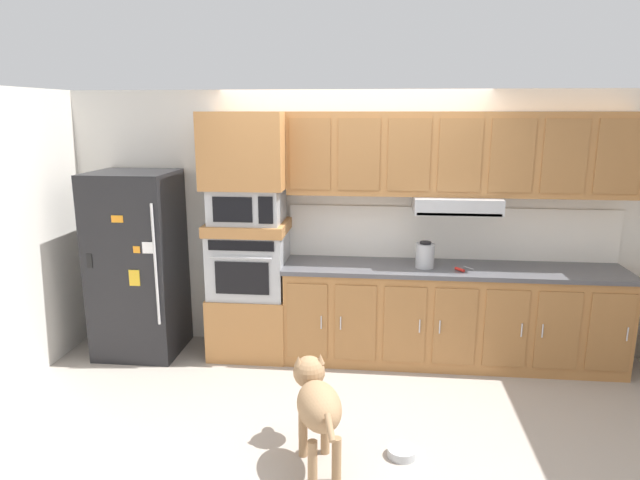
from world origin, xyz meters
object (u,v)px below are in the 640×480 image
(microwave, at_px, (247,205))
(dog, at_px, (317,401))
(dog_food_bowl, at_px, (402,452))
(refrigerator, at_px, (138,264))
(screwdriver, at_px, (461,269))
(electric_kettle, at_px, (425,255))
(built_in_oven, at_px, (249,263))

(microwave, height_order, dog, microwave)
(dog_food_bowl, bearing_deg, refrigerator, 148.85)
(screwdriver, xyz_separation_m, dog, (-1.12, -1.55, -0.49))
(microwave, distance_m, electric_kettle, 1.69)
(built_in_oven, bearing_deg, dog, -63.79)
(electric_kettle, distance_m, dog, 1.91)
(electric_kettle, relative_size, dog_food_bowl, 1.20)
(electric_kettle, xyz_separation_m, dog_food_bowl, (-0.23, -1.51, -1.00))
(dog, distance_m, dog_food_bowl, 0.72)
(built_in_oven, bearing_deg, electric_kettle, -1.66)
(dog_food_bowl, bearing_deg, electric_kettle, 81.26)
(screwdriver, height_order, electric_kettle, electric_kettle)
(screwdriver, relative_size, dog, 0.20)
(built_in_oven, relative_size, dog_food_bowl, 3.50)
(built_in_oven, relative_size, electric_kettle, 2.92)
(dog, bearing_deg, dog_food_bowl, -96.36)
(refrigerator, distance_m, built_in_oven, 1.07)
(microwave, height_order, electric_kettle, microwave)
(refrigerator, xyz_separation_m, built_in_oven, (1.07, 0.07, 0.02))
(refrigerator, height_order, built_in_oven, refrigerator)
(refrigerator, bearing_deg, built_in_oven, 3.62)
(dog, xyz_separation_m, dog_food_bowl, (0.57, 0.12, -0.42))
(dog_food_bowl, bearing_deg, screwdriver, 69.25)
(electric_kettle, bearing_deg, screwdriver, -14.79)
(built_in_oven, distance_m, microwave, 0.56)
(microwave, distance_m, screwdriver, 2.02)
(microwave, distance_m, dog_food_bowl, 2.54)
(built_in_oven, xyz_separation_m, electric_kettle, (1.63, -0.05, 0.13))
(refrigerator, height_order, microwave, refrigerator)
(electric_kettle, height_order, dog, electric_kettle)
(microwave, distance_m, dog, 2.13)
(electric_kettle, bearing_deg, dog_food_bowl, -98.74)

